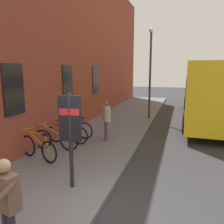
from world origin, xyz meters
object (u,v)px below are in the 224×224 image
Objects in this scene: bicycle_beside_lamp at (56,139)px; bicycle_nearest_sign at (75,129)px; bicycle_mid_rack at (38,148)px; tourist_with_hotdogs at (5,198)px; city_bus at (208,88)px; pedestrian_crossing_street at (106,116)px; street_lamp at (150,66)px; bicycle_leaning_wall at (67,134)px; transit_info_sign at (70,125)px.

bicycle_beside_lamp is 1.57m from bicycle_nearest_sign.
bicycle_mid_rack and bicycle_beside_lamp have the same top height.
tourist_with_hotdogs is at bearing -157.83° from bicycle_beside_lamp.
bicycle_mid_rack is 0.16× the size of city_bus.
bicycle_nearest_sign is 6.34m from tourist_with_hotdogs.
street_lamp is (4.80, -1.08, 2.07)m from pedestrian_crossing_street.
tourist_with_hotdogs is at bearing -151.65° from bicycle_mid_rack.
tourist_with_hotdogs is at bearing 176.65° from street_lamp.
bicycle_leaning_wall is (1.77, -0.10, -0.00)m from bicycle_mid_rack.
bicycle_nearest_sign is 1.07× the size of pedestrian_crossing_street.
pedestrian_crossing_street is at bearing -28.50° from bicycle_mid_rack.
city_bus reaches higher than transit_info_sign.
transit_info_sign reaches higher than bicycle_nearest_sign.
bicycle_mid_rack and bicycle_nearest_sign have the same top height.
street_lamp is (5.67, -2.41, 2.69)m from bicycle_leaning_wall.
bicycle_mid_rack is at bearing 161.32° from street_lamp.
pedestrian_crossing_street is (3.92, 0.42, -0.59)m from transit_info_sign.
bicycle_mid_rack is 1.77m from bicycle_leaning_wall.
bicycle_leaning_wall is at bearing -174.53° from bicycle_nearest_sign.
bicycle_leaning_wall is 5.57m from tourist_with_hotdogs.
city_bus is at bearing -18.25° from tourist_with_hotdogs.
street_lamp is at bearing -26.98° from bicycle_nearest_sign.
transit_info_sign is at bearing -141.55° from bicycle_beside_lamp.
bicycle_nearest_sign is (1.57, 0.03, 0.00)m from bicycle_beside_lamp.
city_bus is at bearing -72.79° from street_lamp.
tourist_with_hotdogs is (-3.48, -1.88, 0.60)m from bicycle_mid_rack.
city_bus is (9.74, -3.96, 0.20)m from transit_info_sign.
tourist_with_hotdogs is (-11.95, 3.94, -0.81)m from city_bus.
street_lamp is (8.72, -0.66, 1.48)m from transit_info_sign.
bicycle_mid_rack is at bearing 151.50° from pedestrian_crossing_street.
bicycle_leaning_wall is 0.17× the size of city_bus.
bicycle_nearest_sign is at bearing 25.46° from transit_info_sign.
city_bus reaches higher than tourist_with_hotdogs.
bicycle_mid_rack is 8.30m from street_lamp.
bicycle_nearest_sign is at bearing 0.96° from bicycle_beside_lamp.
bicycle_mid_rack is 1.07× the size of tourist_with_hotdogs.
bicycle_leaning_wall is at bearing -3.63° from bicycle_beside_lamp.
transit_info_sign is 10.52m from city_bus.
bicycle_beside_lamp is at bearing 140.13° from pedestrian_crossing_street.
city_bus is 2.03× the size of street_lamp.
pedestrian_crossing_street is at bearing -39.87° from bicycle_beside_lamp.
tourist_with_hotdogs is (-6.13, -0.44, -0.02)m from pedestrian_crossing_street.
bicycle_leaning_wall and bicycle_nearest_sign have the same top height.
street_lamp reaches higher than bicycle_beside_lamp.
city_bus is at bearing -37.62° from bicycle_beside_lamp.
bicycle_mid_rack is 0.99m from bicycle_beside_lamp.
bicycle_beside_lamp and bicycle_nearest_sign have the same top height.
street_lamp is at bearing -20.88° from bicycle_beside_lamp.
bicycle_beside_lamp is 0.17× the size of city_bus.
pedestrian_crossing_street is 6.14m from tourist_with_hotdogs.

